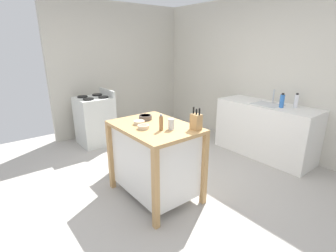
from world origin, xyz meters
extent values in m
plane|color=#ADA8A0|center=(0.00, 0.00, 0.00)|extent=(6.20, 6.20, 0.00)
cube|color=beige|center=(0.00, 2.36, 1.30)|extent=(5.20, 0.10, 2.60)
cube|color=beige|center=(-2.60, 0.88, 1.30)|extent=(0.10, 2.96, 2.60)
cube|color=tan|center=(0.06, -0.13, 0.90)|extent=(1.04, 0.74, 0.04)
cube|color=white|center=(0.06, -0.13, 0.49)|extent=(0.94, 0.64, 0.78)
cube|color=tan|center=(-0.43, -0.47, 0.44)|extent=(0.06, 0.06, 0.88)
cube|color=tan|center=(0.54, -0.47, 0.44)|extent=(0.06, 0.06, 0.88)
cube|color=tan|center=(-0.43, 0.21, 0.44)|extent=(0.06, 0.06, 0.88)
cube|color=tan|center=(0.54, 0.21, 0.44)|extent=(0.06, 0.06, 0.88)
cube|color=tan|center=(0.45, 0.14, 1.00)|extent=(0.11, 0.09, 0.17)
cylinder|color=black|center=(0.41, 0.14, 1.12)|extent=(0.02, 0.02, 0.07)
cylinder|color=black|center=(0.45, 0.14, 1.11)|extent=(0.02, 0.02, 0.06)
cylinder|color=black|center=(0.50, 0.14, 1.12)|extent=(0.02, 0.02, 0.08)
cylinder|color=#564C47|center=(-0.20, -0.09, 0.94)|extent=(0.16, 0.16, 0.06)
cylinder|color=#342D2A|center=(-0.20, -0.09, 0.97)|extent=(0.13, 0.13, 0.01)
cylinder|color=beige|center=(0.08, -0.30, 0.94)|extent=(0.13, 0.13, 0.04)
cylinder|color=gray|center=(0.08, -0.30, 0.95)|extent=(0.10, 0.10, 0.01)
cylinder|color=beige|center=(-0.09, -0.25, 0.94)|extent=(0.13, 0.13, 0.04)
cylinder|color=gray|center=(-0.09, -0.25, 0.95)|extent=(0.10, 0.10, 0.01)
cylinder|color=silver|center=(0.29, -0.07, 0.98)|extent=(0.07, 0.07, 0.12)
cylinder|color=#9E7042|center=(0.24, -0.17, 0.99)|extent=(0.04, 0.04, 0.16)
sphere|color=#99999E|center=(0.24, -0.17, 1.08)|extent=(0.03, 0.03, 0.03)
cube|color=gray|center=(-0.70, -0.12, 0.30)|extent=(0.34, 0.26, 0.60)
cube|color=black|center=(-0.70, -0.12, 0.61)|extent=(0.36, 0.28, 0.03)
cube|color=white|center=(0.20, 2.01, 0.44)|extent=(1.59, 0.60, 0.88)
cube|color=silver|center=(0.20, 1.99, 0.87)|extent=(0.44, 0.36, 0.03)
cylinder|color=#B7BCC1|center=(0.20, 2.15, 0.99)|extent=(0.02, 0.02, 0.22)
cylinder|color=blue|center=(0.45, 1.95, 0.98)|extent=(0.07, 0.07, 0.20)
cylinder|color=black|center=(0.45, 1.95, 1.09)|extent=(0.04, 0.04, 0.02)
cylinder|color=white|center=(0.59, 2.13, 0.98)|extent=(0.06, 0.06, 0.20)
cylinder|color=black|center=(0.59, 2.13, 1.09)|extent=(0.04, 0.04, 0.02)
cube|color=silver|center=(-2.05, 0.00, 0.44)|extent=(0.60, 0.60, 0.88)
cube|color=silver|center=(-2.05, 0.28, 0.94)|extent=(0.60, 0.04, 0.12)
cylinder|color=black|center=(-2.19, -0.14, 0.89)|extent=(0.18, 0.18, 0.02)
cylinder|color=black|center=(-1.91, -0.14, 0.89)|extent=(0.18, 0.18, 0.02)
cylinder|color=black|center=(-2.19, 0.14, 0.89)|extent=(0.18, 0.18, 0.02)
cylinder|color=black|center=(-1.91, 0.14, 0.89)|extent=(0.18, 0.18, 0.02)
camera|label=1|loc=(2.30, -1.71, 1.80)|focal=26.80mm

